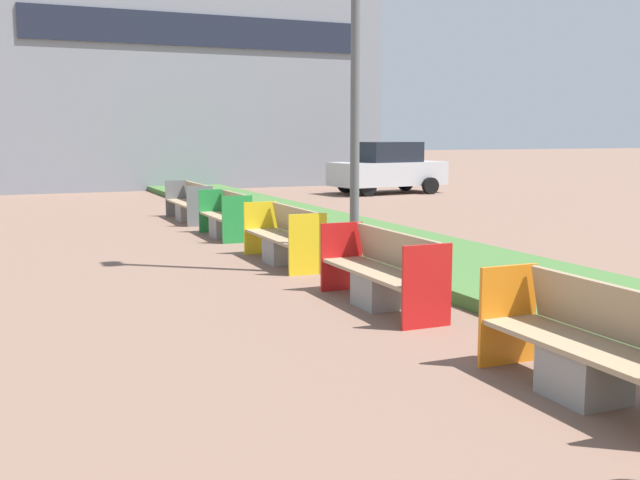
# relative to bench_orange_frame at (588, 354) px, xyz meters

# --- Properties ---
(planter_grass_strip) EXTENTS (2.80, 120.00, 0.18)m
(planter_grass_strip) POSITION_rel_bench_orange_frame_xyz_m (2.26, 4.39, -0.28)
(planter_grass_strip) COLOR #426B33
(planter_grass_strip) RESTS_ON ground
(building_backdrop) EXTENTS (15.49, 8.12, 10.97)m
(building_backdrop) POSITION_rel_bench_orange_frame_xyz_m (3.06, 28.10, 5.12)
(building_backdrop) COLOR gray
(building_backdrop) RESTS_ON ground
(bench_orange_frame) EXTENTS (0.65, 2.05, 0.94)m
(bench_orange_frame) POSITION_rel_bench_orange_frame_xyz_m (0.00, 0.00, 0.00)
(bench_orange_frame) COLOR gray
(bench_orange_frame) RESTS_ON ground
(bench_red_frame) EXTENTS (0.65, 2.27, 0.94)m
(bench_red_frame) POSITION_rel_bench_orange_frame_xyz_m (0.00, 3.56, 0.01)
(bench_red_frame) COLOR gray
(bench_red_frame) RESTS_ON ground
(bench_yellow_frame) EXTENTS (0.65, 2.27, 0.94)m
(bench_yellow_frame) POSITION_rel_bench_orange_frame_xyz_m (0.00, 7.02, 0.01)
(bench_yellow_frame) COLOR gray
(bench_yellow_frame) RESTS_ON ground
(bench_green_frame) EXTENTS (0.65, 1.88, 0.94)m
(bench_green_frame) POSITION_rel_bench_orange_frame_xyz_m (-0.00, 10.48, -0.01)
(bench_green_frame) COLOR gray
(bench_green_frame) RESTS_ON ground
(bench_grey_frame) EXTENTS (0.65, 2.43, 0.94)m
(bench_grey_frame) POSITION_rel_bench_orange_frame_xyz_m (0.00, 13.71, 0.01)
(bench_grey_frame) COLOR gray
(bench_grey_frame) RESTS_ON ground
(street_lamp_post) EXTENTS (0.24, 0.44, 7.16)m
(street_lamp_post) POSITION_rel_bench_orange_frame_xyz_m (0.61, 5.62, 3.60)
(street_lamp_post) COLOR #56595B
(street_lamp_post) RESTS_ON ground
(parked_car_distant) EXTENTS (4.39, 2.28, 1.86)m
(parked_car_distant) POSITION_rel_bench_orange_frame_xyz_m (8.66, 19.44, 0.55)
(parked_car_distant) COLOR #B7BABF
(parked_car_distant) RESTS_ON ground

